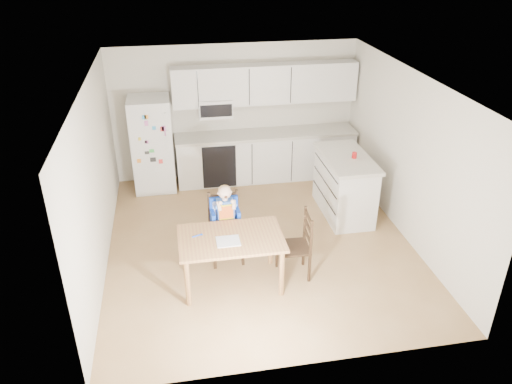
{
  "coord_description": "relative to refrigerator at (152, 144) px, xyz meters",
  "views": [
    {
      "loc": [
        -1.17,
        -6.32,
        4.22
      ],
      "look_at": [
        -0.11,
        -0.33,
        1.03
      ],
      "focal_mm": 35.0,
      "sensor_mm": 36.0,
      "label": 1
    }
  ],
  "objects": [
    {
      "name": "room",
      "position": [
        1.55,
        -1.67,
        0.4
      ],
      "size": [
        4.52,
        5.01,
        2.51
      ],
      "color": "olive",
      "rests_on": "ground"
    },
    {
      "name": "chair_booster",
      "position": [
        1.0,
        -2.46,
        -0.14
      ],
      "size": [
        0.46,
        0.46,
        1.18
      ],
      "rotation": [
        0.0,
        0.0,
        0.04
      ],
      "color": "black",
      "rests_on": "ground"
    },
    {
      "name": "red_cup",
      "position": [
        3.18,
        -1.59,
        0.23
      ],
      "size": [
        0.08,
        0.08,
        0.1
      ],
      "primitive_type": "cylinder",
      "color": "#B41213",
      "rests_on": "kitchen_island"
    },
    {
      "name": "kitchen_run",
      "position": [
        2.05,
        0.09,
        0.03
      ],
      "size": [
        3.37,
        0.62,
        2.15
      ],
      "color": "silver",
      "rests_on": "ground"
    },
    {
      "name": "dining_table",
      "position": [
        1.0,
        -3.08,
        -0.22
      ],
      "size": [
        1.35,
        0.87,
        0.73
      ],
      "color": "brown",
      "rests_on": "ground"
    },
    {
      "name": "refrigerator",
      "position": [
        0.0,
        0.0,
        0.0
      ],
      "size": [
        0.72,
        0.7,
        1.7
      ],
      "primitive_type": "cube",
      "color": "silver",
      "rests_on": "ground"
    },
    {
      "name": "toddler_spoon",
      "position": [
        0.57,
        -2.98,
        -0.12
      ],
      "size": [
        0.12,
        0.06,
        0.02
      ],
      "primitive_type": "cylinder",
      "rotation": [
        0.0,
        1.57,
        0.35
      ],
      "color": "#1038AB",
      "rests_on": "dining_table"
    },
    {
      "name": "chair_side",
      "position": [
        1.95,
        -3.03,
        -0.31
      ],
      "size": [
        0.44,
        0.44,
        0.95
      ],
      "rotation": [
        0.0,
        0.0,
        -1.62
      ],
      "color": "black",
      "rests_on": "ground"
    },
    {
      "name": "kitchen_island",
      "position": [
        3.09,
        -1.51,
        -0.33
      ],
      "size": [
        0.73,
        1.39,
        1.03
      ],
      "color": "silver",
      "rests_on": "ground"
    },
    {
      "name": "napkin",
      "position": [
        0.96,
        -3.17,
        -0.12
      ],
      "size": [
        0.3,
        0.26,
        0.01
      ],
      "primitive_type": "cube",
      "color": "#A7A7AB",
      "rests_on": "dining_table"
    }
  ]
}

